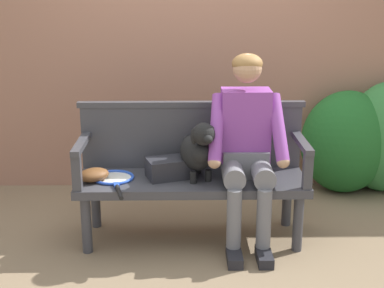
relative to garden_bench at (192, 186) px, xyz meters
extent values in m
plane|color=#7A664C|center=(0.00, 0.00, -0.40)|extent=(40.00, 40.00, 0.00)
cube|color=#936651|center=(0.00, 1.25, 0.75)|extent=(8.00, 0.30, 2.30)
ellipsoid|color=#1E5B23|center=(1.36, 0.91, 0.05)|extent=(0.79, 0.58, 0.91)
cube|color=#38383D|center=(0.00, 0.00, 0.03)|extent=(1.61, 0.54, 0.06)
cylinder|color=#38383D|center=(-0.73, -0.21, -0.20)|extent=(0.07, 0.07, 0.40)
cylinder|color=#38383D|center=(0.73, -0.21, -0.20)|extent=(0.07, 0.07, 0.40)
cylinder|color=#38383D|center=(-0.73, 0.21, -0.20)|extent=(0.07, 0.07, 0.40)
cylinder|color=#38383D|center=(0.73, 0.21, -0.20)|extent=(0.07, 0.07, 0.40)
cube|color=#38383D|center=(0.00, 0.24, 0.29)|extent=(1.61, 0.05, 0.46)
cube|color=#38383D|center=(0.00, 0.24, 0.54)|extent=(1.65, 0.06, 0.04)
cube|color=#38383D|center=(-0.77, -0.23, 0.18)|extent=(0.06, 0.06, 0.24)
cube|color=#38383D|center=(-0.77, 0.00, 0.32)|extent=(0.06, 0.54, 0.04)
cube|color=#38383D|center=(0.77, -0.23, 0.18)|extent=(0.06, 0.06, 0.24)
cube|color=#38383D|center=(0.77, 0.00, 0.32)|extent=(0.06, 0.54, 0.04)
cube|color=black|center=(0.28, -0.37, -0.37)|extent=(0.10, 0.24, 0.07)
cylinder|color=slate|center=(0.28, -0.29, -0.13)|extent=(0.10, 0.10, 0.41)
cylinder|color=slate|center=(0.28, -0.12, 0.14)|extent=(0.15, 0.34, 0.15)
cube|color=black|center=(0.48, -0.37, -0.37)|extent=(0.10, 0.24, 0.07)
cylinder|color=slate|center=(0.48, -0.29, -0.13)|extent=(0.10, 0.10, 0.41)
cylinder|color=slate|center=(0.48, -0.12, 0.14)|extent=(0.15, 0.34, 0.15)
cube|color=slate|center=(0.38, 0.05, 0.16)|extent=(0.32, 0.24, 0.20)
cube|color=#843D93|center=(0.38, 0.07, 0.42)|extent=(0.34, 0.22, 0.52)
cylinder|color=#843D93|center=(0.17, -0.06, 0.44)|extent=(0.14, 0.35, 0.45)
sphere|color=tan|center=(0.15, -0.19, 0.24)|extent=(0.09, 0.09, 0.09)
cylinder|color=#843D93|center=(0.59, -0.06, 0.44)|extent=(0.14, 0.35, 0.45)
sphere|color=tan|center=(0.61, -0.19, 0.24)|extent=(0.09, 0.09, 0.09)
sphere|color=tan|center=(0.38, 0.05, 0.83)|extent=(0.20, 0.20, 0.20)
ellipsoid|color=olive|center=(0.38, 0.06, 0.86)|extent=(0.21, 0.21, 0.14)
cylinder|color=black|center=(0.01, -0.11, 0.10)|extent=(0.05, 0.05, 0.08)
cylinder|color=black|center=(0.11, -0.07, 0.10)|extent=(0.05, 0.05, 0.08)
cylinder|color=black|center=(-0.06, 0.07, 0.10)|extent=(0.05, 0.05, 0.08)
cylinder|color=black|center=(0.05, 0.11, 0.10)|extent=(0.05, 0.05, 0.08)
ellipsoid|color=black|center=(0.03, 0.00, 0.25)|extent=(0.30, 0.36, 0.25)
sphere|color=black|center=(0.06, -0.10, 0.27)|extent=(0.14, 0.14, 0.14)
sphere|color=black|center=(0.08, -0.13, 0.42)|extent=(0.15, 0.15, 0.15)
ellipsoid|color=black|center=(0.10, -0.20, 0.40)|extent=(0.09, 0.11, 0.06)
ellipsoid|color=black|center=(0.01, -0.14, 0.41)|extent=(0.06, 0.05, 0.11)
ellipsoid|color=black|center=(0.13, -0.10, 0.41)|extent=(0.06, 0.05, 0.11)
sphere|color=black|center=(-0.02, 0.14, 0.30)|extent=(0.07, 0.07, 0.07)
torus|color=blue|center=(-0.55, -0.01, 0.07)|extent=(0.35, 0.35, 0.02)
cylinder|color=silver|center=(-0.55, -0.01, 0.06)|extent=(0.25, 0.25, 0.00)
cube|color=blue|center=(-0.51, -0.17, 0.07)|extent=(0.05, 0.08, 0.02)
cylinder|color=black|center=(-0.48, -0.30, 0.07)|extent=(0.08, 0.22, 0.03)
ellipsoid|color=brown|center=(-0.68, -0.05, 0.11)|extent=(0.28, 0.27, 0.09)
cube|color=#232328|center=(-0.17, 0.01, 0.13)|extent=(0.33, 0.28, 0.14)
camera|label=1|loc=(-0.06, -3.70, 1.41)|focal=51.92mm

